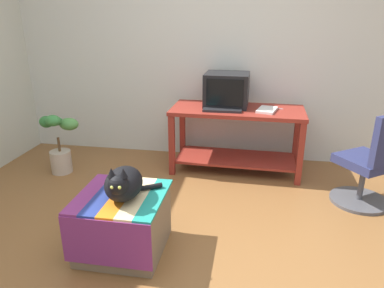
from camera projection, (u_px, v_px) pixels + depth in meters
ground_plane at (183, 255)px, 2.63m from camera, size 14.00×14.00×0.00m
back_wall at (217, 46)px, 4.07m from camera, size 8.00×0.10×2.60m
desk at (237, 129)px, 3.89m from camera, size 1.42×0.64×0.70m
tv_monitor at (227, 90)px, 3.87m from camera, size 0.47×0.42×0.36m
keyboard at (222, 110)px, 3.71m from camera, size 0.40×0.16×0.02m
book at (267, 110)px, 3.72m from camera, size 0.23×0.30×0.03m
ottoman_with_blanket at (123, 222)px, 2.62m from camera, size 0.61×0.63×0.45m
cat at (123, 183)px, 2.46m from camera, size 0.38×0.41×0.28m
potted_plant at (60, 143)px, 3.87m from camera, size 0.39×0.34×0.68m
office_chair at (371, 166)px, 3.18m from camera, size 0.59×0.59×0.89m
pen at (277, 108)px, 3.81m from camera, size 0.13×0.06×0.01m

